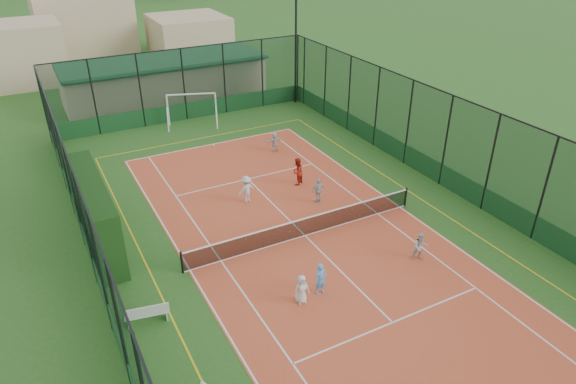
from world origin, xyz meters
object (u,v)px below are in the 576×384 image
object	(u,v)px
child_near_right	(420,247)
child_far_right	(319,190)
child_near_left	(302,289)
child_far_back	(275,142)
white_bench	(147,313)
clubhouse	(165,80)
child_far_left	(246,189)
coach	(297,171)
child_near_mid	(321,279)
futsal_goal_far	(192,109)
floodlight_ne	(296,49)

from	to	relation	value
child_near_right	child_far_right	xyz separation A→B (m)	(-1.26, 6.23, 0.01)
child_near_left	child_far_back	xyz separation A→B (m)	(5.40, 12.99, -0.01)
white_bench	child_near_right	world-z (taller)	child_near_right
clubhouse	child_far_left	world-z (taller)	clubhouse
child_near_left	coach	xyz separation A→B (m)	(4.50, 8.48, 0.15)
child_far_back	coach	distance (m)	4.60
child_far_right	child_near_mid	bearing A→B (deg)	59.14
clubhouse	child_far_back	xyz separation A→B (m)	(3.04, -12.88, -0.96)
child_near_mid	child_near_right	distance (m)	4.85
white_bench	coach	bearing A→B (deg)	45.22
clubhouse	child_far_back	distance (m)	13.27
child_far_left	child_far_back	bearing A→B (deg)	-138.14
futsal_goal_far	child_far_right	xyz separation A→B (m)	(2.07, -13.43, -0.41)
child_near_mid	child_far_right	xyz separation A→B (m)	(3.60, 6.14, -0.01)
clubhouse	child_near_mid	bearing A→B (deg)	-93.25
child_near_right	child_far_back	bearing A→B (deg)	117.82
child_far_right	child_far_back	distance (m)	6.80
child_near_right	futsal_goal_far	bearing A→B (deg)	125.87
white_bench	futsal_goal_far	distance (m)	19.67
child_far_back	child_far_right	bearing A→B (deg)	78.85
white_bench	coach	distance (m)	12.05
floodlight_ne	white_bench	world-z (taller)	floodlight_ne
child_near_left	coach	size ratio (longest dim) A/B	0.81
child_far_right	child_far_back	xyz separation A→B (m)	(0.90, 6.74, -0.06)
clubhouse	child_far_left	size ratio (longest dim) A/B	10.61
futsal_goal_far	child_near_right	xyz separation A→B (m)	(3.33, -19.66, -0.42)
child_near_mid	child_far_left	world-z (taller)	child_far_left
clubhouse	child_far_left	bearing A→B (deg)	-93.40
floodlight_ne	futsal_goal_far	xyz separation A→B (m)	(-8.54, -0.79, -3.04)
child_far_back	coach	size ratio (longest dim) A/B	0.80
floodlight_ne	child_near_right	distance (m)	21.38
child_near_mid	child_near_left	bearing A→B (deg)	179.94
child_near_mid	child_far_left	xyz separation A→B (m)	(0.40, 7.91, 0.03)
child_far_right	floodlight_ne	bearing A→B (deg)	-114.96
child_near_left	child_near_right	xyz separation A→B (m)	(5.75, 0.02, 0.04)
white_bench	child_far_left	distance (m)	9.27
child_near_mid	child_near_right	size ratio (longest dim) A/B	1.04
floodlight_ne	child_near_mid	bearing A→B (deg)	-116.30
child_near_left	floodlight_ne	bearing A→B (deg)	64.52
child_near_left	child_near_right	world-z (taller)	child_near_right
coach	futsal_goal_far	bearing A→B (deg)	-112.85
clubhouse	child_far_right	bearing A→B (deg)	-83.79
futsal_goal_far	child_far_back	world-z (taller)	futsal_goal_far
coach	child_near_mid	bearing A→B (deg)	33.44
child_near_left	child_far_left	size ratio (longest dim) A/B	0.85
child_near_mid	child_far_right	world-z (taller)	child_near_mid
child_near_mid	child_far_back	xyz separation A→B (m)	(4.50, 12.88, -0.08)
child_far_left	futsal_goal_far	bearing A→B (deg)	-104.14
child_far_left	coach	xyz separation A→B (m)	(3.19, 0.46, 0.04)
futsal_goal_far	floodlight_ne	bearing A→B (deg)	24.79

